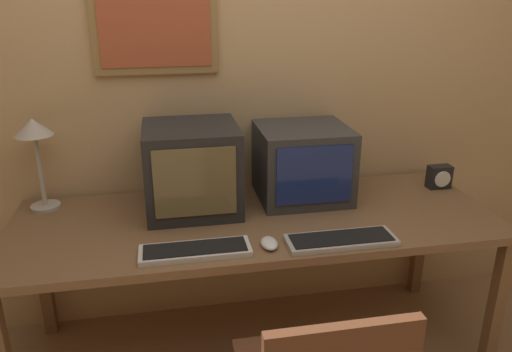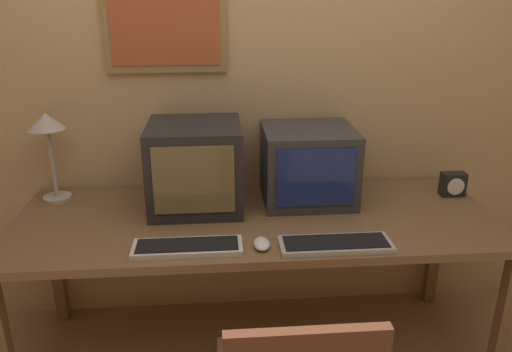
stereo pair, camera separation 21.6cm
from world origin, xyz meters
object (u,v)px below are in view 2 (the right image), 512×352
keyboard_main (188,247)px  desk_clock (453,184)px  monitor_right (308,164)px  keyboard_side (335,244)px  monitor_left (195,166)px  desk_lamp (48,132)px  mouse_near_keyboard (262,244)px

keyboard_main → desk_clock: size_ratio=3.67×
monitor_right → keyboard_side: (0.03, -0.49, -0.16)m
monitor_right → keyboard_side: bearing=-86.8°
monitor_left → monitor_right: (0.53, 0.04, -0.02)m
desk_clock → desk_lamp: desk_lamp is taller
keyboard_side → mouse_near_keyboard: bearing=175.9°
mouse_near_keyboard → desk_clock: size_ratio=0.92×
monitor_right → keyboard_main: bearing=-139.9°
keyboard_side → desk_clock: size_ratio=3.80×
keyboard_main → mouse_near_keyboard: mouse_near_keyboard is taller
monitor_left → desk_lamp: bearing=169.3°
keyboard_main → keyboard_side: same height
mouse_near_keyboard → desk_clock: bearing=24.7°
monitor_right → keyboard_side: monitor_right is taller
monitor_left → keyboard_main: bearing=-93.3°
keyboard_side → desk_lamp: 1.41m
mouse_near_keyboard → keyboard_side: bearing=-4.1°
keyboard_main → desk_clock: 1.36m
keyboard_side → desk_lamp: size_ratio=1.04×
mouse_near_keyboard → desk_lamp: (-0.95, 0.56, 0.32)m
keyboard_main → desk_lamp: desk_lamp is taller
monitor_right → desk_lamp: 1.22m
keyboard_main → desk_clock: (1.28, 0.45, 0.05)m
mouse_near_keyboard → desk_lamp: bearing=149.4°
mouse_near_keyboard → desk_lamp: 1.15m
desk_lamp → keyboard_side: bearing=-25.2°
desk_lamp → desk_clock: bearing=-3.2°
monitor_left → keyboard_side: 0.74m
monitor_right → mouse_near_keyboard: size_ratio=3.96×
desk_lamp → keyboard_main: bearing=-40.5°
desk_clock → mouse_near_keyboard: bearing=-155.3°
desk_lamp → mouse_near_keyboard: bearing=-30.6°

